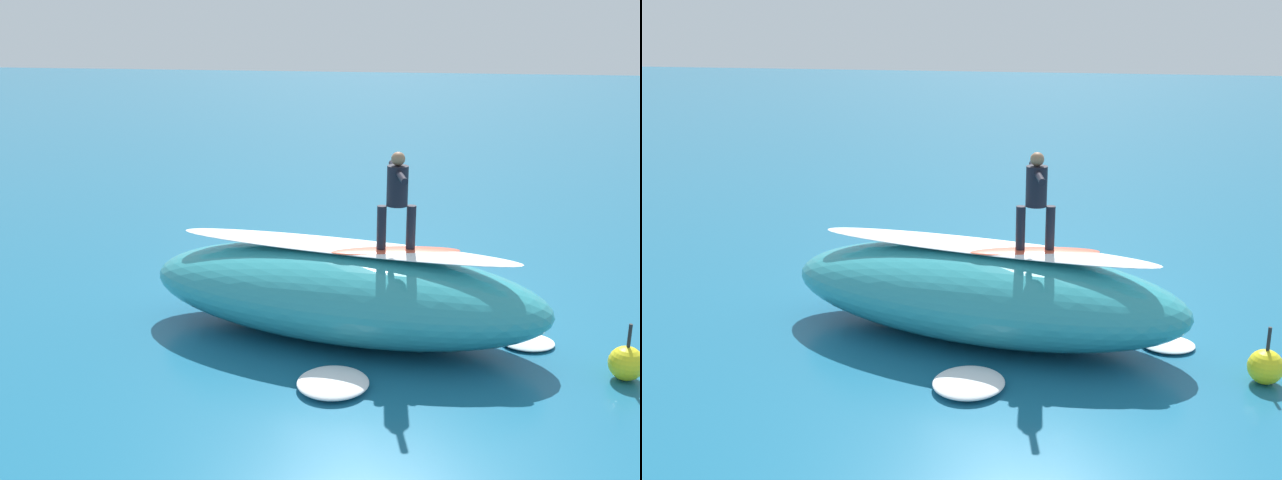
{
  "view_description": "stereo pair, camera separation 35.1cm",
  "coord_description": "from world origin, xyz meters",
  "views": [
    {
      "loc": [
        -1.82,
        13.55,
        5.13
      ],
      "look_at": [
        0.6,
        0.48,
        1.21
      ],
      "focal_mm": 42.77,
      "sensor_mm": 36.0,
      "label": 1
    },
    {
      "loc": [
        -2.16,
        13.48,
        5.13
      ],
      "look_at": [
        0.6,
        0.48,
        1.21
      ],
      "focal_mm": 42.77,
      "sensor_mm": 36.0,
      "label": 2
    }
  ],
  "objects": [
    {
      "name": "wave_crest",
      "position": [
        -0.03,
        1.89,
        0.76
      ],
      "size": [
        7.09,
        3.61,
        1.51
      ],
      "primitive_type": "ellipsoid",
      "rotation": [
        0.0,
        0.0,
        -0.17
      ],
      "color": "teal",
      "rests_on": "ground_plane"
    },
    {
      "name": "wave_foam_lip",
      "position": [
        -0.03,
        1.89,
        1.55
      ],
      "size": [
        5.81,
        1.83,
        0.08
      ],
      "primitive_type": "ellipsoid",
      "rotation": [
        0.0,
        0.0,
        -0.17
      ],
      "color": "white",
      "rests_on": "wave_crest"
    },
    {
      "name": "foam_patch_mid",
      "position": [
        -0.21,
        3.8,
        0.09
      ],
      "size": [
        1.38,
        1.41,
        0.17
      ],
      "primitive_type": "ellipsoid",
      "rotation": [
        0.0,
        0.0,
        1.14
      ],
      "color": "white",
      "rests_on": "ground_plane"
    },
    {
      "name": "foam_patch_near",
      "position": [
        -3.07,
        1.74,
        0.05
      ],
      "size": [
        0.94,
        0.83,
        0.1
      ],
      "primitive_type": "ellipsoid",
      "rotation": [
        0.0,
        0.0,
        0.12
      ],
      "color": "white",
      "rests_on": "ground_plane"
    },
    {
      "name": "surfer_paddling",
      "position": [
        2.01,
        -1.18,
        0.22
      ],
      "size": [
        1.27,
        1.42,
        0.31
      ],
      "rotation": [
        0.0,
        0.0,
        0.86
      ],
      "color": "black",
      "rests_on": "surfboard_paddling"
    },
    {
      "name": "surfer_riding",
      "position": [
        -0.91,
        2.04,
        2.5
      ],
      "size": [
        0.6,
        1.44,
        1.54
      ],
      "rotation": [
        0.0,
        0.0,
        0.22
      ],
      "color": "black",
      "rests_on": "surfboard_riding"
    },
    {
      "name": "surfboard_paddling",
      "position": [
        2.1,
        -1.08,
        0.04
      ],
      "size": [
        1.95,
        2.14,
        0.09
      ],
      "primitive_type": "ellipsoid",
      "rotation": [
        0.0,
        0.0,
        0.86
      ],
      "color": "silver",
      "rests_on": "ground_plane"
    },
    {
      "name": "surfboard_riding",
      "position": [
        -0.91,
        2.04,
        1.56
      ],
      "size": [
        2.12,
        0.92,
        0.1
      ],
      "primitive_type": "ellipsoid",
      "rotation": [
        0.0,
        0.0,
        0.22
      ],
      "color": "#E0563D",
      "rests_on": "wave_crest"
    },
    {
      "name": "buoy_marker",
      "position": [
        -4.38,
        2.74,
        0.26
      ],
      "size": [
        0.51,
        0.51,
        0.87
      ],
      "color": "yellow",
      "rests_on": "ground_plane"
    },
    {
      "name": "ground_plane",
      "position": [
        0.0,
        0.0,
        0.0
      ],
      "size": [
        120.0,
        120.0,
        0.0
      ],
      "primitive_type": "plane",
      "color": "#196084"
    },
    {
      "name": "foam_patch_far",
      "position": [
        -2.11,
        0.82,
        0.09
      ],
      "size": [
        0.51,
        0.63,
        0.18
      ],
      "primitive_type": "ellipsoid",
      "rotation": [
        0.0,
        0.0,
        1.42
      ],
      "color": "white",
      "rests_on": "ground_plane"
    }
  ]
}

